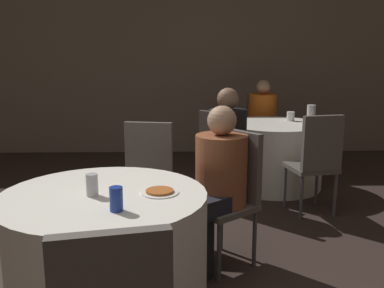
# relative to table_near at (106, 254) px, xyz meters

# --- Properties ---
(wall_back) EXTENTS (16.00, 0.06, 2.80)m
(wall_back) POSITION_rel_table_near_xyz_m (0.19, 4.21, 1.04)
(wall_back) COLOR gray
(wall_back) RESTS_ON ground_plane
(table_near) EXTENTS (1.16, 1.16, 0.72)m
(table_near) POSITION_rel_table_near_xyz_m (0.00, 0.00, 0.00)
(table_near) COLOR white
(table_near) RESTS_ON ground_plane
(table_far) EXTENTS (1.10, 1.10, 0.72)m
(table_far) POSITION_rel_table_near_xyz_m (1.47, 2.43, 0.00)
(table_far) COLOR white
(table_far) RESTS_ON ground_plane
(chair_near_north) EXTENTS (0.46, 0.46, 0.95)m
(chair_near_north) POSITION_rel_table_near_xyz_m (0.16, 0.98, 0.20)
(chair_near_north) COLOR #59514C
(chair_near_north) RESTS_ON ground_plane
(chair_near_northeast) EXTENTS (0.56, 0.56, 0.95)m
(chair_near_northeast) POSITION_rel_table_near_xyz_m (0.78, 0.61, 0.20)
(chair_near_northeast) COLOR #59514C
(chair_near_northeast) RESTS_ON ground_plane
(chair_far_south) EXTENTS (0.47, 0.48, 0.95)m
(chair_far_south) POSITION_rel_table_near_xyz_m (1.67, 1.48, 0.20)
(chair_far_south) COLOR #59514C
(chair_far_south) RESTS_ON ground_plane
(chair_far_north) EXTENTS (0.41, 0.42, 0.95)m
(chair_far_north) POSITION_rel_table_near_xyz_m (1.51, 3.40, 0.20)
(chair_far_north) COLOR #59514C
(chair_far_north) RESTS_ON ground_plane
(chair_far_southwest) EXTENTS (0.57, 0.57, 0.95)m
(chair_far_southwest) POSITION_rel_table_near_xyz_m (0.81, 1.72, 0.20)
(chair_far_southwest) COLOR #59514C
(chair_far_southwest) RESTS_ON ground_plane
(person_black_shirt) EXTENTS (0.50, 0.50, 1.17)m
(person_black_shirt) POSITION_rel_table_near_xyz_m (0.92, 1.84, 0.24)
(person_black_shirt) COLOR #33384C
(person_black_shirt) RESTS_ON ground_plane
(person_floral_shirt) EXTENTS (0.49, 0.48, 1.14)m
(person_floral_shirt) POSITION_rel_table_near_xyz_m (0.65, 0.51, 0.23)
(person_floral_shirt) COLOR black
(person_floral_shirt) RESTS_ON ground_plane
(person_orange_shirt) EXTENTS (0.37, 0.52, 1.15)m
(person_orange_shirt) POSITION_rel_table_near_xyz_m (1.50, 3.23, 0.24)
(person_orange_shirt) COLOR #33384C
(person_orange_shirt) RESTS_ON ground_plane
(pizza_plate_near) EXTENTS (0.21, 0.21, 0.02)m
(pizza_plate_near) POSITION_rel_table_near_xyz_m (0.31, 0.01, 0.37)
(pizza_plate_near) COLOR white
(pizza_plate_near) RESTS_ON table_near
(soda_can_blue) EXTENTS (0.07, 0.07, 0.12)m
(soda_can_blue) POSITION_rel_table_near_xyz_m (0.11, -0.26, 0.42)
(soda_can_blue) COLOR #1E38A5
(soda_can_blue) RESTS_ON table_near
(soda_can_silver) EXTENTS (0.07, 0.07, 0.12)m
(soda_can_silver) POSITION_rel_table_near_xyz_m (-0.05, -0.03, 0.42)
(soda_can_silver) COLOR silver
(soda_can_silver) RESTS_ON table_near
(bottle_far) EXTENTS (0.09, 0.09, 0.22)m
(bottle_far) POSITION_rel_table_near_xyz_m (1.84, 2.27, 0.47)
(bottle_far) COLOR white
(bottle_far) RESTS_ON table_far
(cup_far) EXTENTS (0.09, 0.09, 0.11)m
(cup_far) POSITION_rel_table_near_xyz_m (1.70, 2.60, 0.41)
(cup_far) COLOR white
(cup_far) RESTS_ON table_far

